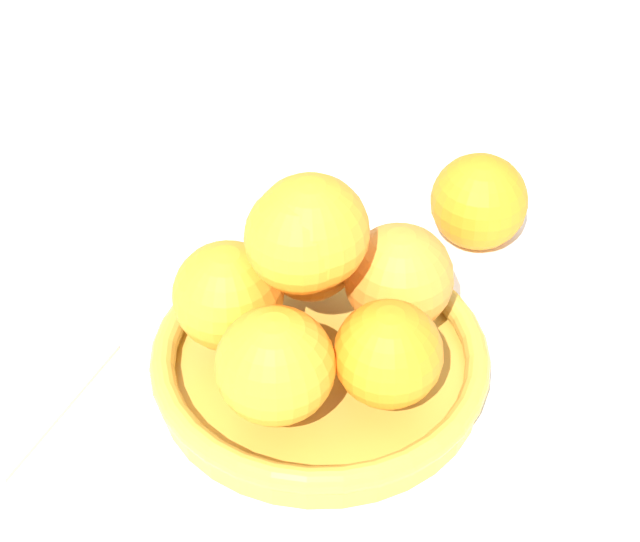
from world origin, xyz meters
TOP-DOWN VIEW (x-y plane):
  - ground_plane at (0.00, 0.00)m, footprint 4.00×4.00m
  - fruit_bowl at (0.00, 0.00)m, footprint 0.25×0.25m
  - orange_pile at (0.00, -0.00)m, footprint 0.20×0.20m
  - stray_orange at (-0.21, 0.05)m, footprint 0.08×0.08m

SIDE VIEW (x-z plane):
  - ground_plane at x=0.00m, z-range 0.00..0.00m
  - fruit_bowl at x=0.00m, z-range 0.00..0.03m
  - stray_orange at x=-0.21m, z-range 0.00..0.08m
  - orange_pile at x=0.00m, z-range 0.02..0.17m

